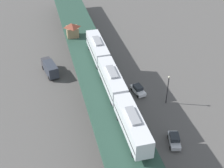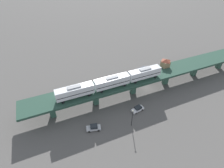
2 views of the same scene
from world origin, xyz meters
name	(u,v)px [view 1 (image 1 of 2)]	position (x,y,z in m)	size (l,w,h in m)	color
ground_plane	(90,76)	(0.00, 0.00, 0.00)	(400.00, 400.00, 0.00)	#514F4C
elevated_viaduct	(89,55)	(0.00, -0.16, 5.76)	(9.73, 92.11, 6.69)	#244135
subway_train	(112,79)	(-1.17, 15.80, 9.23)	(3.37, 37.24, 4.45)	silver
signal_hut	(72,30)	(2.27, -8.88, 8.49)	(3.27, 3.27, 3.40)	#8C7251
street_car_white	(138,90)	(-8.93, 9.59, 0.94)	(2.50, 4.63, 1.89)	silver
street_car_silver	(174,140)	(-10.23, 25.99, 0.94)	(2.88, 4.72, 1.89)	#B7BABF
delivery_truck	(50,68)	(9.19, -3.49, 1.76)	(3.63, 7.50, 3.20)	#333338
street_lamp	(168,88)	(-13.58, 14.57, 4.11)	(0.44, 0.44, 6.94)	black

